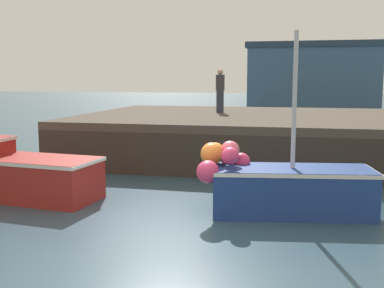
{
  "coord_description": "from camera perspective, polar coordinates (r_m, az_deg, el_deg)",
  "views": [
    {
      "loc": [
        2.59,
        -9.13,
        2.88
      ],
      "look_at": [
        -0.49,
        4.44,
        0.92
      ],
      "focal_mm": 44.08,
      "sensor_mm": 36.0,
      "label": 1
    }
  ],
  "objects": [
    {
      "name": "fishing_boat_mid",
      "position": [
        10.22,
        11.07,
        -4.95
      ],
      "size": [
        3.71,
        1.83,
        3.83
      ],
      "color": "navy",
      "rests_on": "ground"
    },
    {
      "name": "pier",
      "position": [
        17.1,
        9.21,
        2.6
      ],
      "size": [
        13.64,
        8.96,
        1.53
      ],
      "color": "#473D33",
      "rests_on": "ground"
    },
    {
      "name": "fishing_boat_near_right",
      "position": [
        11.74,
        -17.86,
        -3.88
      ],
      "size": [
        2.88,
        1.74,
        1.0
      ],
      "color": "maroon",
      "rests_on": "ground"
    },
    {
      "name": "dockworker",
      "position": [
        18.39,
        3.42,
        6.45
      ],
      "size": [
        0.34,
        0.34,
        1.69
      ],
      "color": "#2D3342",
      "rests_on": "pier"
    },
    {
      "name": "ground",
      "position": [
        9.93,
        -2.94,
        -9.15
      ],
      "size": [
        120.0,
        160.0,
        0.1
      ],
      "color": "#2D4756"
    },
    {
      "name": "warehouse",
      "position": [
        42.72,
        14.37,
        7.89
      ],
      "size": [
        11.31,
        4.99,
        5.88
      ],
      "color": "#385675",
      "rests_on": "ground"
    }
  ]
}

